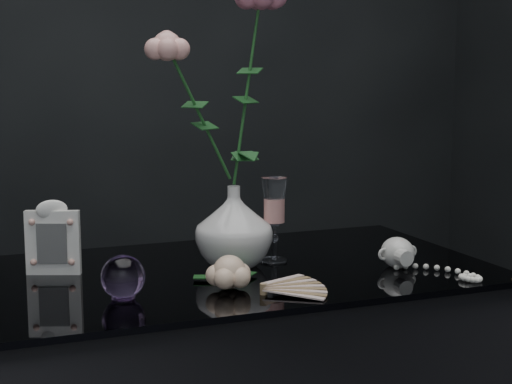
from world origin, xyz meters
name	(u,v)px	position (x,y,z in m)	size (l,w,h in m)	color
vase	(234,226)	(0.03, 0.07, 0.84)	(0.16, 0.16, 0.16)	white
wine_glass	(274,220)	(0.12, 0.07, 0.85)	(0.05, 0.05, 0.18)	white
picture_frame	(53,237)	(-0.32, 0.14, 0.84)	(0.11, 0.08, 0.15)	white
paperweight	(123,277)	(-0.23, -0.08, 0.80)	(0.08, 0.08, 0.08)	#A97CCA
paper_fan	(264,288)	(0.00, -0.14, 0.77)	(0.22, 0.18, 0.02)	#F2E2C2
loose_rose	(229,272)	(-0.04, -0.09, 0.79)	(0.14, 0.18, 0.06)	#FFC9A4
pearl_jar	(398,251)	(0.33, -0.06, 0.79)	(0.22, 0.23, 0.07)	silver
roses	(226,83)	(0.01, 0.07, 1.13)	(0.28, 0.13, 0.47)	#FFA79C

